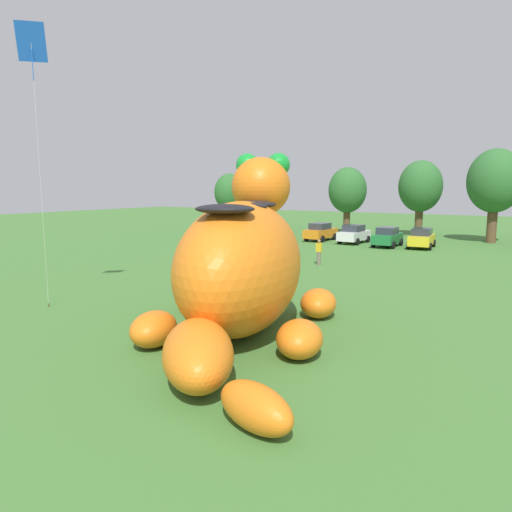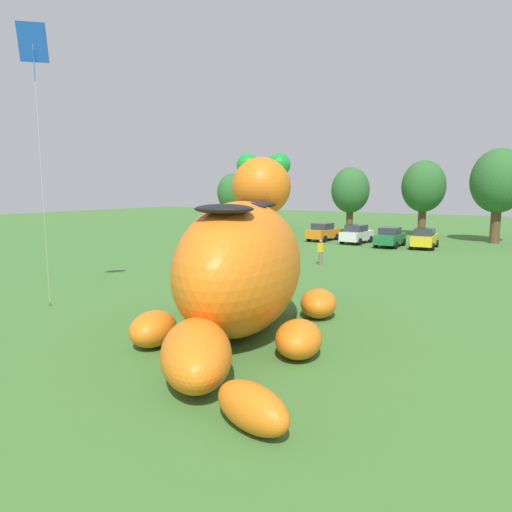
% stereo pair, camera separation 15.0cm
% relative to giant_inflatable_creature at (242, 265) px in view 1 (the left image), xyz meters
% --- Properties ---
extents(ground_plane, '(160.00, 160.00, 0.00)m').
position_rel_giant_inflatable_creature_xyz_m(ground_plane, '(0.44, 0.54, -2.41)').
color(ground_plane, '#427533').
extents(giant_inflatable_creature, '(9.53, 11.55, 6.58)m').
position_rel_giant_inflatable_creature_xyz_m(giant_inflatable_creature, '(0.00, 0.00, 0.00)').
color(giant_inflatable_creature, orange).
rests_on(giant_inflatable_creature, ground).
extents(car_orange, '(2.15, 4.20, 1.72)m').
position_rel_giant_inflatable_creature_xyz_m(car_orange, '(-9.37, 28.06, -1.55)').
color(car_orange, orange).
rests_on(car_orange, ground).
extents(car_white, '(2.12, 4.19, 1.72)m').
position_rel_giant_inflatable_creature_xyz_m(car_white, '(-5.83, 27.69, -1.55)').
color(car_white, white).
rests_on(car_white, ground).
extents(car_green, '(1.94, 4.10, 1.72)m').
position_rel_giant_inflatable_creature_xyz_m(car_green, '(-2.46, 26.81, -1.55)').
color(car_green, '#1E7238').
rests_on(car_green, ground).
extents(car_yellow, '(2.17, 4.21, 1.72)m').
position_rel_giant_inflatable_creature_xyz_m(car_yellow, '(0.31, 27.34, -1.55)').
color(car_yellow, yellow).
rests_on(car_yellow, ground).
extents(tree_far_left, '(3.86, 3.86, 6.85)m').
position_rel_giant_inflatable_creature_xyz_m(tree_far_left, '(-24.36, 34.22, 2.07)').
color(tree_far_left, brown).
rests_on(tree_far_left, ground).
extents(tree_left, '(4.32, 4.32, 7.67)m').
position_rel_giant_inflatable_creature_xyz_m(tree_left, '(-20.30, 34.58, 2.61)').
color(tree_left, brown).
rests_on(tree_left, ground).
extents(tree_mid_left, '(4.13, 4.13, 7.32)m').
position_rel_giant_inflatable_creature_xyz_m(tree_mid_left, '(-9.47, 35.32, 2.38)').
color(tree_mid_left, brown).
rests_on(tree_mid_left, ground).
extents(tree_centre_left, '(4.47, 4.47, 7.94)m').
position_rel_giant_inflatable_creature_xyz_m(tree_centre_left, '(-2.24, 37.43, 2.79)').
color(tree_centre_left, brown).
rests_on(tree_centre_left, ground).
extents(tree_centre, '(4.88, 4.88, 8.67)m').
position_rel_giant_inflatable_creature_xyz_m(tree_centre, '(4.96, 34.75, 3.26)').
color(tree_centre, brown).
rests_on(tree_centre, ground).
extents(spectator_near_inflatable, '(0.38, 0.26, 1.71)m').
position_rel_giant_inflatable_creature_xyz_m(spectator_near_inflatable, '(-3.55, 14.69, -1.55)').
color(spectator_near_inflatable, '#726656').
rests_on(spectator_near_inflatable, ground).
extents(spectator_by_cars, '(0.38, 0.26, 1.71)m').
position_rel_giant_inflatable_creature_xyz_m(spectator_by_cars, '(-8.94, 8.89, -1.55)').
color(spectator_by_cars, '#2D334C').
rests_on(spectator_by_cars, ground).
extents(tethered_flying_kite, '(1.13, 1.13, 11.64)m').
position_rel_giant_inflatable_creature_xyz_m(tethered_flying_kite, '(-9.01, -1.63, 8.29)').
color(tethered_flying_kite, brown).
rests_on(tethered_flying_kite, ground).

